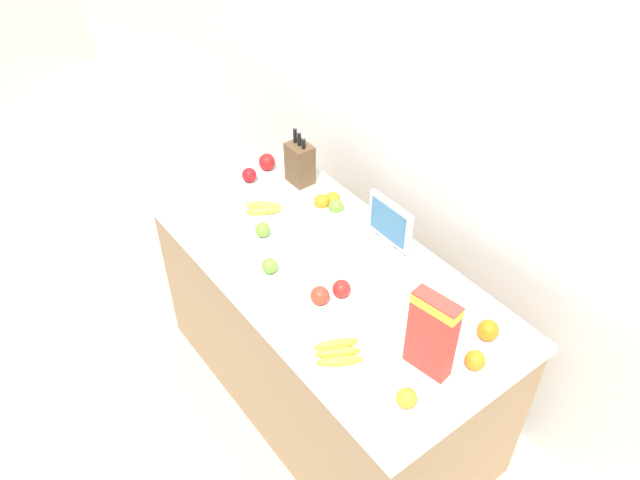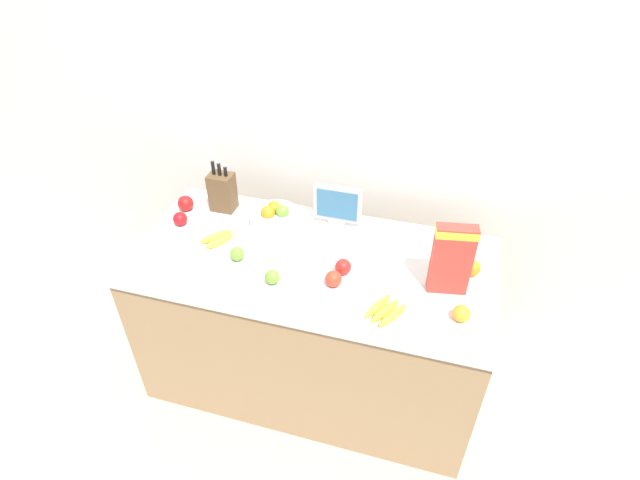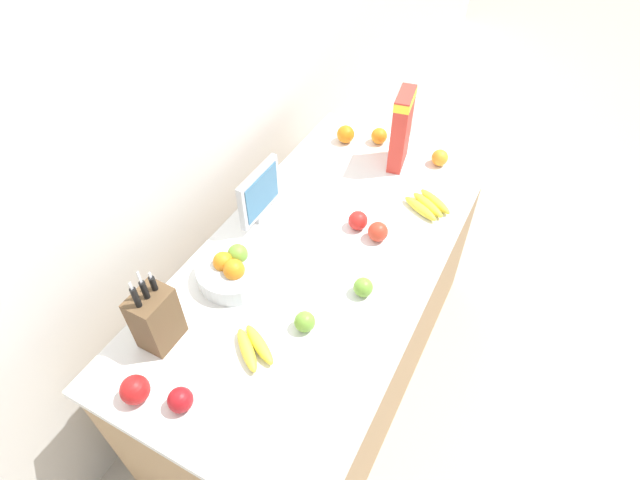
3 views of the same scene
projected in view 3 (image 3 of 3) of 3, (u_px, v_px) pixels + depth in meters
The scene contains 18 objects.
ground_plane at pixel (323, 371), 2.45m from camera, with size 14.00×14.00×0.00m, color #B2A899.
wall_back at pixel (165, 104), 1.73m from camera, with size 9.00×0.06×2.60m.
counter at pixel (324, 319), 2.14m from camera, with size 1.71×0.83×0.87m.
knife_block at pixel (156, 318), 1.49m from camera, with size 0.13×0.10×0.32m.
small_monitor at pixel (260, 193), 1.87m from camera, with size 0.24×0.03×0.22m.
cereal_box at pixel (402, 127), 2.08m from camera, with size 0.18×0.09×0.34m.
fruit_bowl at pixel (234, 270), 1.71m from camera, with size 0.26×0.26×0.12m.
banana_bunch_left at pixel (428, 205), 1.98m from camera, with size 0.18×0.21×0.04m.
banana_bunch_right at pixel (253, 347), 1.52m from camera, with size 0.16×0.18×0.04m.
apple_front at pixel (305, 322), 1.57m from camera, with size 0.07×0.07×0.07m, color #6B9E33.
apple_rightmost at pixel (378, 232), 1.85m from camera, with size 0.08×0.08×0.08m, color red.
apple_near_bananas at pixel (180, 400), 1.38m from camera, with size 0.07×0.07×0.07m, color #A31419.
apple_rear at pixel (363, 287), 1.67m from camera, with size 0.07×0.07×0.07m, color #6B9E33.
apple_middle at pixel (135, 390), 1.40m from camera, with size 0.08×0.08×0.08m, color red.
apple_leftmost at pixel (358, 221), 1.89m from camera, with size 0.07×0.07×0.07m, color red.
orange_mid_right at pixel (379, 136), 2.29m from camera, with size 0.07×0.07×0.07m, color orange.
orange_front_center at pixel (440, 158), 2.17m from camera, with size 0.07×0.07×0.07m, color orange.
orange_front_left at pixel (346, 134), 2.29m from camera, with size 0.08×0.08×0.08m, color orange.
Camera 3 is at (-1.12, -0.57, 2.21)m, focal length 28.00 mm.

